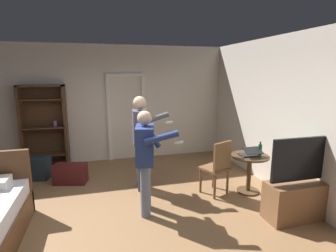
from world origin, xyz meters
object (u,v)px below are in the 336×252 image
at_px(wooden_chair, 218,166).
at_px(suitcase_dark, 37,168).
at_px(laptop, 250,153).
at_px(person_striped_shirt, 141,137).
at_px(suitcase_small, 70,174).
at_px(bookshelf, 44,124).
at_px(side_table, 249,167).
at_px(bottle_on_table, 260,150).
at_px(person_blue_shirt, 146,155).
at_px(tv_flatscreen, 301,194).

relative_size(wooden_chair, suitcase_dark, 2.06).
height_order(laptop, suitcase_dark, laptop).
relative_size(person_striped_shirt, suitcase_small, 2.83).
relative_size(bookshelf, person_striped_shirt, 1.08).
height_order(person_striped_shirt, suitcase_small, person_striped_shirt).
xyz_separation_m(side_table, bottle_on_table, (0.14, -0.08, 0.34)).
bearing_deg(suitcase_dark, suitcase_small, -15.44).
distance_m(side_table, bottle_on_table, 0.37).
distance_m(person_blue_shirt, suitcase_small, 2.08).
bearing_deg(side_table, laptop, -124.55).
xyz_separation_m(suitcase_dark, suitcase_small, (0.68, -0.41, -0.04)).
xyz_separation_m(bookshelf, bottle_on_table, (3.91, -2.46, -0.21)).
height_order(bookshelf, bottle_on_table, bookshelf).
bearing_deg(laptop, wooden_chair, 170.45).
bearing_deg(bottle_on_table, person_striped_shirt, 159.87).
relative_size(wooden_chair, person_blue_shirt, 0.62).
bearing_deg(bookshelf, suitcase_dark, -97.17).
distance_m(laptop, person_striped_shirt, 1.97).
height_order(laptop, person_striped_shirt, person_striped_shirt).
relative_size(tv_flatscreen, wooden_chair, 1.27).
xyz_separation_m(bottle_on_table, person_blue_shirt, (-2.07, -0.13, 0.13)).
bearing_deg(person_striped_shirt, laptop, -20.83).
bearing_deg(person_striped_shirt, wooden_chair, -25.49).
bearing_deg(laptop, person_blue_shirt, -174.91).
bearing_deg(bookshelf, suitcase_small, -61.94).
bearing_deg(wooden_chair, bookshelf, 143.77).
distance_m(bookshelf, side_table, 4.49).
relative_size(laptop, suitcase_dark, 0.68).
bearing_deg(wooden_chair, side_table, -5.02).
bearing_deg(laptop, person_striped_shirt, 159.17).
bearing_deg(bookshelf, laptop, -32.89).
distance_m(laptop, suitcase_small, 3.46).
bearing_deg(bottle_on_table, person_blue_shirt, -176.34).
height_order(person_blue_shirt, suitcase_small, person_blue_shirt).
distance_m(tv_flatscreen, person_striped_shirt, 2.75).
relative_size(bottle_on_table, wooden_chair, 0.26).
xyz_separation_m(person_blue_shirt, person_striped_shirt, (0.07, 0.87, 0.07)).
height_order(side_table, person_blue_shirt, person_blue_shirt).
height_order(side_table, bottle_on_table, bottle_on_table).
bearing_deg(suitcase_small, suitcase_dark, 163.37).
distance_m(bottle_on_table, suitcase_dark, 4.41).
relative_size(person_striped_shirt, suitcase_dark, 3.63).
xyz_separation_m(bookshelf, person_blue_shirt, (1.84, -2.59, -0.09)).
distance_m(tv_flatscreen, person_blue_shirt, 2.38).
distance_m(laptop, wooden_chair, 0.61).
distance_m(tv_flatscreen, wooden_chair, 1.36).
height_order(bottle_on_table, suitcase_dark, bottle_on_table).
distance_m(side_table, suitcase_small, 3.44).
xyz_separation_m(laptop, person_blue_shirt, (-1.90, -0.17, 0.18)).
relative_size(wooden_chair, person_striped_shirt, 0.57).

